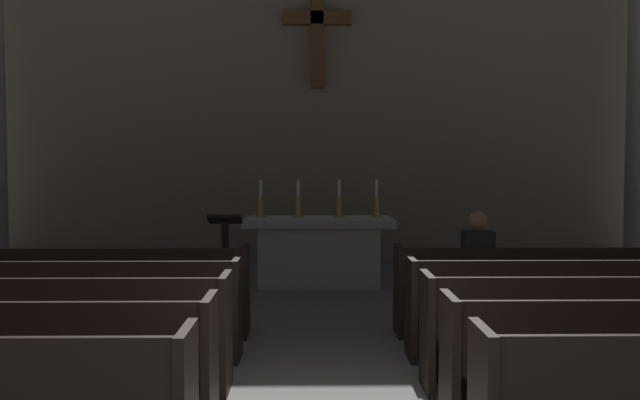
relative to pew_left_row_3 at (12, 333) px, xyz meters
name	(u,v)px	position (x,y,z in m)	size (l,w,h in m)	color
pew_left_row_3	(12,333)	(0.00, 0.00, 0.00)	(3.46, 0.50, 0.95)	black
pew_left_row_4	(53,309)	(0.00, 0.95, 0.00)	(3.46, 0.50, 0.95)	black
pew_left_row_5	(84,291)	(0.00, 1.91, 0.00)	(3.46, 0.50, 0.95)	black
pew_right_row_3	(638,331)	(5.02, 0.00, 0.00)	(3.46, 0.50, 0.95)	black
pew_right_row_4	(593,308)	(5.02, 0.95, 0.00)	(3.46, 0.50, 0.95)	black
pew_right_row_5	(559,290)	(5.02, 1.91, 0.00)	(3.46, 0.50, 0.95)	black
altar	(319,249)	(2.51, 5.04, 0.06)	(2.20, 0.90, 1.01)	#BCB7AD
candlestick_outer_left	(261,206)	(1.66, 5.04, 0.70)	(0.16, 0.16, 0.55)	#B79338
candlestick_inner_left	(298,206)	(2.21, 5.04, 0.70)	(0.16, 0.16, 0.55)	#B79338
candlestick_inner_right	(339,206)	(2.81, 5.04, 0.70)	(0.16, 0.16, 0.55)	#B79338
candlestick_outer_right	(376,206)	(3.36, 5.04, 0.70)	(0.16, 0.16, 0.55)	#B79338
apse_with_cross	(317,57)	(2.51, 7.37, 3.18)	(11.35, 0.47, 7.31)	gray
lectern	(225,260)	(1.27, 3.84, 0.07)	(0.44, 0.36, 1.15)	black
lone_worshipper	(476,269)	(4.15, 1.95, 0.22)	(0.32, 0.43, 1.32)	#26262B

